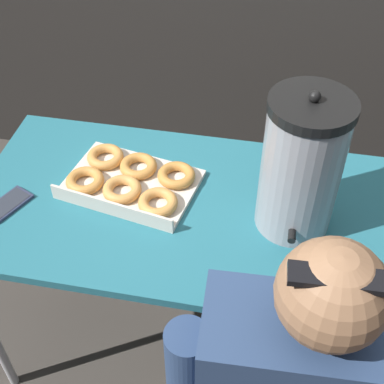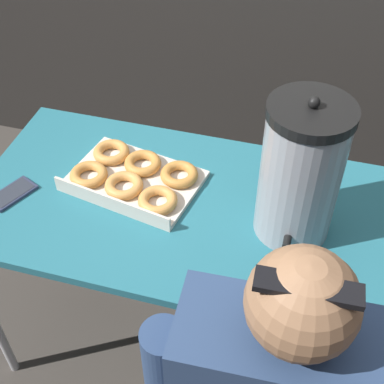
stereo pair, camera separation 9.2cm
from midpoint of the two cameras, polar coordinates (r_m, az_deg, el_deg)
ground_plane at (r=2.19m, az=3.51°, el=-16.06°), size 12.00×12.00×0.00m
folding_table at (r=1.61m, az=4.59°, el=-3.44°), size 1.50×0.68×0.76m
donut_box at (r=1.65m, az=-4.70°, el=1.48°), size 0.43×0.34×0.05m
coffee_urn at (r=1.42m, az=13.31°, el=1.89°), size 0.22×0.25×0.44m
cell_phone at (r=1.69m, az=-17.15°, el=-0.21°), size 0.12×0.16×0.01m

